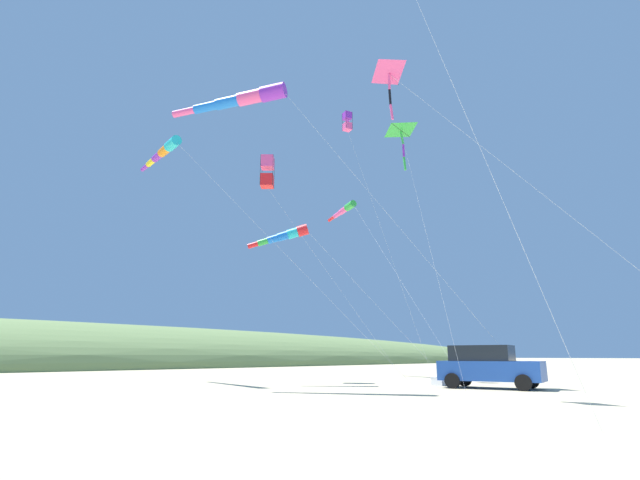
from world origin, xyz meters
The scene contains 12 objects.
ground_plane centered at (0.00, 0.00, 0.00)m, with size 600.00×600.00×0.00m, color #C6B58C.
dune_ridge_grassy centered at (55.00, 0.00, 0.00)m, with size 28.00×240.00×10.58m, color #6B844C.
parked_car centered at (3.51, -3.24, 0.95)m, with size 4.58×2.74×1.85m.
cooler_box centered at (6.14, -3.41, 0.21)m, with size 0.62×0.42×0.42m.
kite_windsock_long_streamer_right centered at (18.62, 5.22, 13.14)m, with size 15.31×9.23×13.55m.
kite_windsock_magenta_far_left centered at (11.00, 5.13, 13.60)m, with size 12.29×12.00×14.16m.
kite_box_orange_high_right centered at (15.57, -0.27, 12.63)m, with size 7.25×5.03×13.64m.
kite_delta_yellow_midlevel centered at (3.67, 3.22, 12.58)m, with size 10.97×4.93×13.03m.
kite_windsock_small_distant centered at (16.81, -9.10, 12.39)m, with size 13.08×3.96×12.78m.
kite_delta_rainbow_low_near centered at (6.98, -2.44, 13.27)m, with size 4.55×2.50×13.60m.
kite_box_white_trailing centered at (12.68, -4.70, 16.69)m, with size 4.98×1.88×17.37m.
kite_windsock_teal_far_right centered at (12.17, 1.12, 7.66)m, with size 7.80×6.98×8.28m.
Camera 1 is at (-6.17, 17.68, 1.40)m, focal length 26.72 mm.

